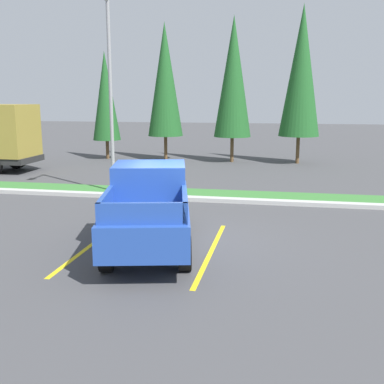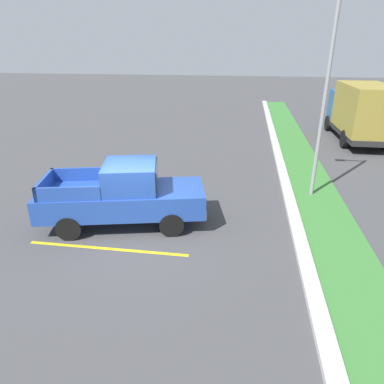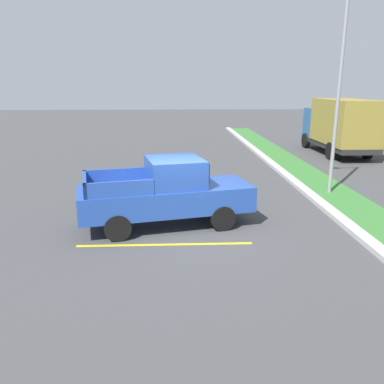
{
  "view_description": "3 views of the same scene",
  "coord_description": "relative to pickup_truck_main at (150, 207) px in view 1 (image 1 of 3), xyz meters",
  "views": [
    {
      "loc": [
        2.63,
        -11.3,
        3.69
      ],
      "look_at": [
        0.28,
        0.72,
        1.21
      ],
      "focal_mm": 43.25,
      "sensor_mm": 36.0,
      "label": 1
    },
    {
      "loc": [
        9.23,
        3.16,
        5.49
      ],
      "look_at": [
        -0.95,
        1.61,
        1.11
      ],
      "focal_mm": 32.62,
      "sensor_mm": 36.0,
      "label": 2
    },
    {
      "loc": [
        10.92,
        -0.28,
        4.22
      ],
      "look_at": [
        -0.92,
        0.24,
        0.96
      ],
      "focal_mm": 36.43,
      "sensor_mm": 36.0,
      "label": 3
    }
  ],
  "objects": [
    {
      "name": "cypress_tree_center",
      "position": [
        0.27,
        16.4,
        3.85
      ],
      "size": [
        2.16,
        2.16,
        8.3
      ],
      "color": "brown",
      "rests_on": "ground"
    },
    {
      "name": "parking_line_near",
      "position": [
        -1.54,
        -0.05,
        -1.04
      ],
      "size": [
        0.12,
        4.8,
        0.01
      ],
      "primitive_type": "cube",
      "color": "yellow",
      "rests_on": "ground"
    },
    {
      "name": "cypress_tree_leftmost",
      "position": [
        -7.51,
        16.41,
        2.79
      ],
      "size": [
        1.69,
        1.69,
        6.5
      ],
      "color": "brown",
      "rests_on": "ground"
    },
    {
      "name": "pickup_truck_main",
      "position": [
        0.0,
        0.0,
        0.0
      ],
      "size": [
        3.01,
        5.51,
        2.1
      ],
      "color": "black",
      "rests_on": "ground"
    },
    {
      "name": "street_light",
      "position": [
        -3.37,
        6.29,
        3.19
      ],
      "size": [
        0.24,
        1.49,
        7.35
      ],
      "color": "gray",
      "rests_on": "ground"
    },
    {
      "name": "ground_plane",
      "position": [
        0.55,
        0.54,
        -1.04
      ],
      "size": [
        120.0,
        120.0,
        0.0
      ],
      "primitive_type": "plane",
      "color": "#424244"
    },
    {
      "name": "parking_line_far",
      "position": [
        1.56,
        -0.05,
        -1.04
      ],
      "size": [
        0.12,
        4.8,
        0.01
      ],
      "primitive_type": "cube",
      "color": "yellow",
      "rests_on": "ground"
    },
    {
      "name": "grass_median",
      "position": [
        0.55,
        6.64,
        -1.01
      ],
      "size": [
        56.0,
        1.8,
        0.06
      ],
      "primitive_type": "cube",
      "color": "#387533",
      "rests_on": "ground"
    },
    {
      "name": "curb_strip",
      "position": [
        0.55,
        5.54,
        -0.97
      ],
      "size": [
        56.0,
        0.4,
        0.15
      ],
      "primitive_type": "cube",
      "color": "#B2B2AD",
      "rests_on": "ground"
    },
    {
      "name": "cypress_tree_right_inner",
      "position": [
        4.06,
        16.48,
        4.14
      ],
      "size": [
        2.29,
        2.29,
        8.79
      ],
      "color": "brown",
      "rests_on": "ground"
    },
    {
      "name": "cypress_tree_left_inner",
      "position": [
        -3.84,
        16.72,
        3.73
      ],
      "size": [
        2.11,
        2.11,
        8.11
      ],
      "color": "brown",
      "rests_on": "ground"
    }
  ]
}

